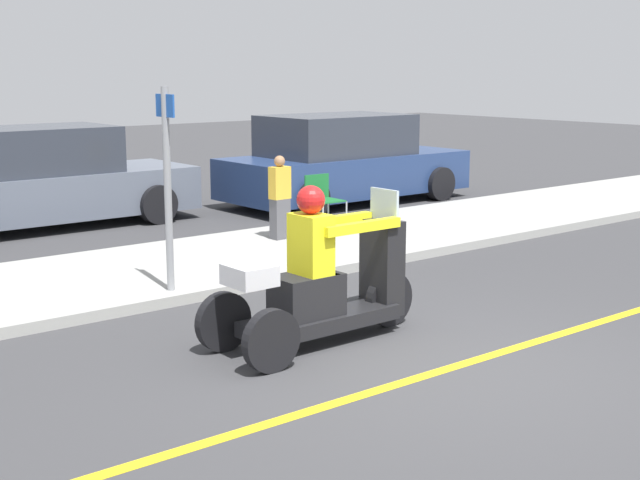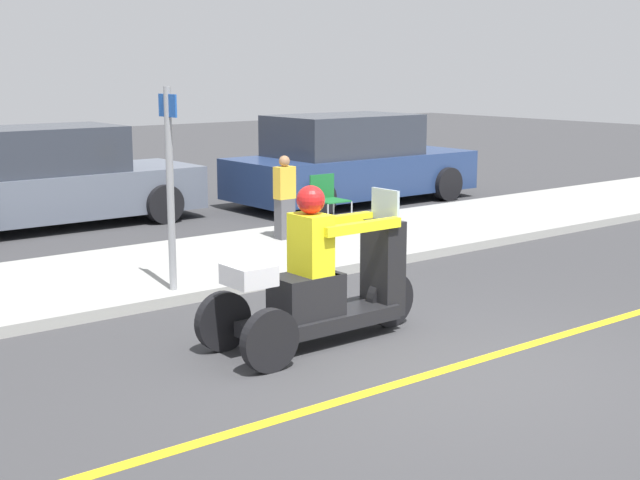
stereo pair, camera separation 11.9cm
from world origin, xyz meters
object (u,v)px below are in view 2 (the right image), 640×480
Objects in this scene: parked_car_lot_center at (45,180)px; parked_car_lot_right at (350,162)px; motorcycle_trike at (322,287)px; street_sign at (170,181)px; spectator_far_back at (285,199)px; folding_chair_set_back at (327,196)px.

parked_car_lot_right reaches higher than parked_car_lot_center.
street_sign is at bearing 98.69° from motorcycle_trike.
spectator_far_back is 4.28m from parked_car_lot_right.
parked_car_lot_center reaches higher than spectator_far_back.
parked_car_lot_right is at bearing -10.79° from parked_car_lot_center.
parked_car_lot_center is 5.54m from parked_car_lot_right.
spectator_far_back is 4.17m from parked_car_lot_center.
street_sign is (-2.69, -1.62, 0.63)m from spectator_far_back.
parked_car_lot_right is at bearing 44.18° from folding_chair_set_back.
folding_chair_set_back is (0.91, 0.19, -0.07)m from spectator_far_back.
parked_car_lot_right is 7.43m from street_sign.
street_sign is (-0.34, 2.20, 0.79)m from motorcycle_trike.
spectator_far_back is at bearing 31.04° from street_sign.
spectator_far_back is 0.25× the size of parked_car_lot_right.
street_sign is at bearing -153.34° from folding_chair_set_back.
parked_car_lot_right is (5.75, 6.42, 0.24)m from motorcycle_trike.
parked_car_lot_center is (-2.95, 3.45, 0.12)m from folding_chair_set_back.
parked_car_lot_right reaches higher than spectator_far_back.
parked_car_lot_right reaches higher than folding_chair_set_back.
motorcycle_trike is at bearing -92.42° from parked_car_lot_center.
spectator_far_back is 0.25× the size of parked_car_lot_center.
spectator_far_back is 1.44× the size of folding_chair_set_back.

